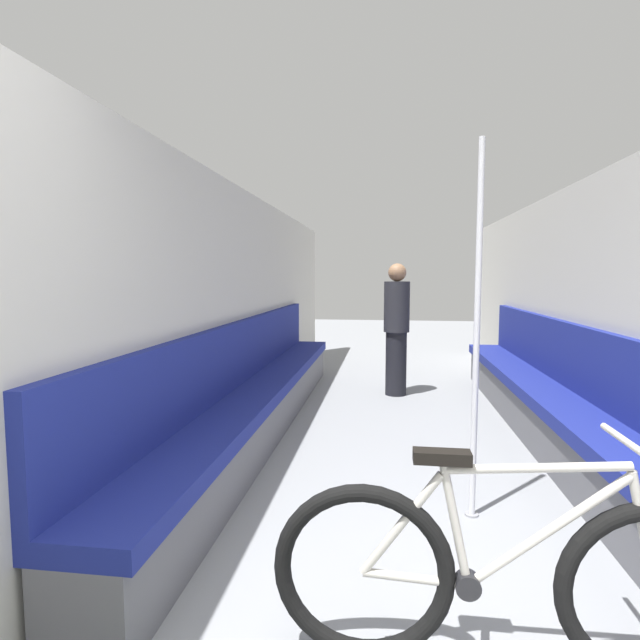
% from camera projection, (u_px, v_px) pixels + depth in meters
% --- Properties ---
extents(wall_left, '(0.10, 9.82, 2.20)m').
position_uv_depth(wall_left, '(226.00, 312.00, 4.25)').
color(wall_left, beige).
rests_on(wall_left, ground).
extents(wall_right, '(0.10, 9.82, 2.20)m').
position_uv_depth(wall_right, '(598.00, 316.00, 3.85)').
color(wall_right, beige).
rests_on(wall_right, ground).
extents(bench_seat_row_left, '(0.45, 5.42, 1.01)m').
position_uv_depth(bench_seat_row_left, '(259.00, 398.00, 4.43)').
color(bench_seat_row_left, '#5B5B60').
rests_on(bench_seat_row_left, ground).
extents(bench_seat_row_right, '(0.45, 5.42, 1.01)m').
position_uv_depth(bench_seat_row_right, '(554.00, 408.00, 4.10)').
color(bench_seat_row_right, '#5B5B60').
rests_on(bench_seat_row_right, ground).
extents(bicycle, '(1.66, 0.46, 0.86)m').
position_uv_depth(bicycle, '(504.00, 578.00, 1.76)').
color(bicycle, black).
rests_on(bicycle, ground).
extents(grab_pole_near, '(0.08, 0.08, 2.18)m').
position_uv_depth(grab_pole_near, '(477.00, 337.00, 2.85)').
color(grab_pole_near, gray).
rests_on(grab_pole_near, ground).
extents(passenger_standing, '(0.30, 0.30, 1.55)m').
position_uv_depth(passenger_standing, '(396.00, 328.00, 5.85)').
color(passenger_standing, black).
rests_on(passenger_standing, ground).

